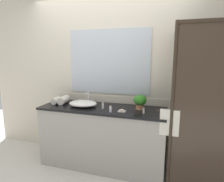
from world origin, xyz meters
TOP-DOWN VIEW (x-y plane):
  - ground_plane at (0.00, 0.00)m, footprint 8.00×8.00m
  - wall_back_with_mirror at (0.00, 0.34)m, footprint 4.40×0.06m
  - vanity_cabinet at (0.00, 0.01)m, footprint 1.80×0.58m
  - shower_enclosure at (1.28, -0.19)m, footprint 1.20×0.59m
  - sink_basin at (-0.29, -0.01)m, footprint 0.42×0.32m
  - faucet at (-0.29, 0.18)m, footprint 0.17×0.15m
  - potted_plant at (0.53, 0.08)m, footprint 0.18×0.18m
  - soap_dish at (0.32, -0.12)m, footprint 0.10×0.07m
  - amenity_bottle_lotion at (0.03, -0.05)m, footprint 0.03×0.03m
  - amenity_bottle_conditioner at (0.18, -0.18)m, footprint 0.03×0.03m
  - amenity_bottle_shampoo at (0.61, -0.10)m, footprint 0.03×0.03m
  - rolled_towel_near_edge at (-0.76, 0.01)m, footprint 0.12×0.20m
  - rolled_towel_middle at (-0.65, 0.04)m, footprint 0.14×0.25m

SIDE VIEW (x-z plane):
  - ground_plane at x=0.00m, z-range 0.00..0.00m
  - vanity_cabinet at x=0.00m, z-range 0.00..0.90m
  - soap_dish at x=0.32m, z-range 0.90..0.93m
  - amenity_bottle_shampoo at x=0.61m, z-range 0.90..0.98m
  - amenity_bottle_conditioner at x=0.18m, z-range 0.90..0.99m
  - sink_basin at x=-0.29m, z-range 0.90..0.99m
  - amenity_bottle_lotion at x=0.03m, z-range 0.90..0.99m
  - rolled_towel_near_edge at x=-0.76m, z-range 0.90..1.00m
  - rolled_towel_middle at x=-0.65m, z-range 0.90..1.01m
  - faucet at x=-0.29m, z-range 0.87..1.04m
  - potted_plant at x=0.53m, z-range 0.91..1.12m
  - shower_enclosure at x=1.28m, z-range 0.02..2.02m
  - wall_back_with_mirror at x=0.00m, z-range 0.01..2.61m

